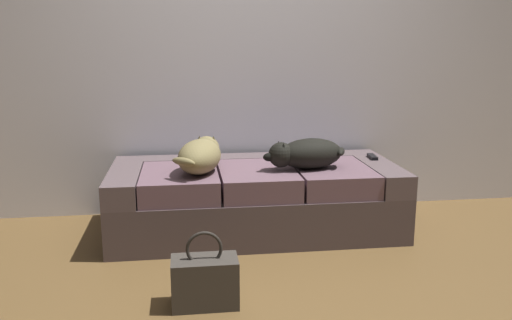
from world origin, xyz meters
name	(u,v)px	position (x,y,z in m)	size (l,w,h in m)	color
ground_plane	(285,306)	(0.00, 0.00, 0.00)	(10.00, 10.00, 0.00)	brown
back_wall	(245,21)	(0.00, 1.62, 1.40)	(6.40, 0.10, 2.80)	silver
couch	(255,198)	(0.00, 1.09, 0.22)	(1.89, 0.86, 0.45)	#4B3E40
dog_tan	(201,155)	(-0.36, 0.98, 0.55)	(0.36, 0.61, 0.21)	olive
dog_dark	(305,154)	(0.31, 0.96, 0.55)	(0.57, 0.32, 0.20)	black
tv_remote	(372,157)	(0.85, 1.20, 0.46)	(0.04, 0.15, 0.02)	black
handbag	(205,281)	(-0.38, 0.06, 0.13)	(0.32, 0.18, 0.38)	#38332E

